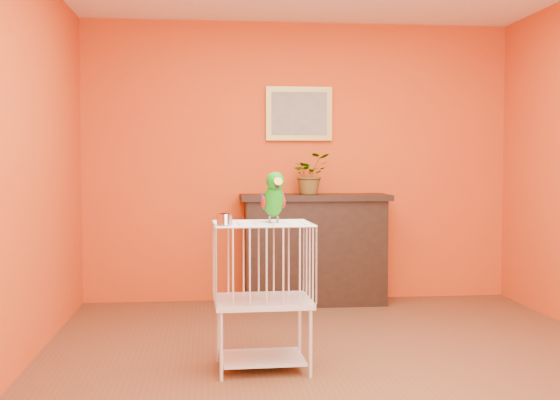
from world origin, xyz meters
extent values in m
plane|color=brown|center=(0.00, 0.00, 0.00)|extent=(4.50, 4.50, 0.00)
plane|color=#D04A13|center=(0.00, 2.25, 1.30)|extent=(4.00, 0.00, 4.00)
plane|color=#D04A13|center=(0.00, -2.25, 1.30)|extent=(4.00, 0.00, 4.00)
plane|color=#D04A13|center=(-2.00, 0.00, 1.30)|extent=(0.00, 4.50, 4.50)
cube|color=black|center=(0.12, 2.02, 0.48)|extent=(1.27, 0.42, 0.95)
cube|color=black|center=(0.12, 2.02, 0.98)|extent=(1.35, 0.49, 0.05)
cube|color=black|center=(0.12, 1.83, 0.48)|extent=(0.89, 0.02, 0.48)
cube|color=#591923|center=(-0.15, 1.97, 0.37)|extent=(0.05, 0.19, 0.30)
cube|color=#43552A|center=(-0.06, 1.97, 0.37)|extent=(0.05, 0.19, 0.30)
cube|color=#591923|center=(0.03, 1.97, 0.37)|extent=(0.05, 0.19, 0.30)
cube|color=#43552A|center=(0.14, 1.97, 0.37)|extent=(0.05, 0.19, 0.30)
cube|color=#591923|center=(0.25, 1.97, 0.37)|extent=(0.05, 0.19, 0.30)
imported|color=#26722D|center=(0.08, 2.02, 1.15)|extent=(0.42, 0.45, 0.29)
cube|color=#AA8E3C|center=(0.00, 2.22, 1.75)|extent=(0.62, 0.03, 0.50)
cube|color=gray|center=(0.00, 2.21, 1.75)|extent=(0.52, 0.01, 0.40)
cube|color=silver|center=(-0.52, 0.01, 0.07)|extent=(0.52, 0.40, 0.02)
cube|color=silver|center=(-0.52, 0.01, 0.43)|extent=(0.61, 0.47, 0.04)
cube|color=silver|center=(-0.52, 0.01, 0.91)|extent=(0.61, 0.47, 0.01)
cylinder|color=silver|center=(-0.78, -0.20, 0.21)|extent=(0.02, 0.02, 0.41)
cylinder|color=silver|center=(-0.24, -0.19, 0.21)|extent=(0.02, 0.02, 0.41)
cylinder|color=silver|center=(-0.79, 0.21, 0.21)|extent=(0.02, 0.02, 0.41)
cylinder|color=silver|center=(-0.25, 0.22, 0.21)|extent=(0.02, 0.02, 0.41)
cylinder|color=silver|center=(-0.75, -0.14, 0.96)|extent=(0.09, 0.09, 0.06)
cylinder|color=#59544C|center=(-0.47, -0.01, 0.94)|extent=(0.01, 0.01, 0.05)
cylinder|color=#59544C|center=(-0.42, 0.00, 0.94)|extent=(0.01, 0.01, 0.05)
ellipsoid|color=#148F0B|center=(-0.45, 0.00, 1.06)|extent=(0.15, 0.19, 0.23)
ellipsoid|color=#148F0B|center=(-0.44, -0.04, 1.18)|extent=(0.13, 0.13, 0.11)
cone|color=#FFAC15|center=(-0.43, -0.09, 1.17)|extent=(0.06, 0.08, 0.07)
cone|color=black|center=(-0.43, -0.08, 1.15)|extent=(0.03, 0.03, 0.03)
sphere|color=black|center=(-0.48, -0.06, 1.19)|extent=(0.02, 0.02, 0.02)
sphere|color=black|center=(-0.40, -0.05, 1.19)|extent=(0.02, 0.02, 0.02)
ellipsoid|color=#A50C0C|center=(-0.51, 0.00, 1.05)|extent=(0.04, 0.07, 0.08)
ellipsoid|color=navy|center=(-0.39, 0.02, 1.05)|extent=(0.04, 0.07, 0.08)
cone|color=#148F0B|center=(-0.46, 0.07, 0.98)|extent=(0.09, 0.17, 0.12)
camera|label=1|loc=(-0.85, -4.30, 1.29)|focal=45.00mm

